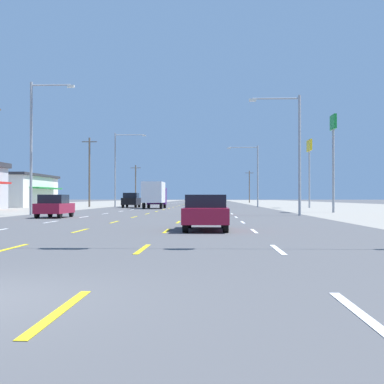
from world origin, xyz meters
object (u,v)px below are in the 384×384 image
Objects in this scene: hatchback_far_left_near at (55,206)px; streetlight_right_row_0 at (294,146)px; pole_sign_right_row_1 at (333,142)px; sedan_inner_right_nearest at (206,212)px; suv_far_left_far at (131,200)px; streetlight_left_row_1 at (118,164)px; pole_sign_right_row_2 at (309,155)px; streetlight_left_row_0 at (35,139)px; hatchback_center_turn_farther at (190,201)px; hatchback_inner_right_mid at (212,205)px; streetlight_right_row_1 at (254,171)px; box_truck_inner_left_midfar at (154,194)px.

hatchback_far_left_near is 0.43× the size of streetlight_right_row_0.
pole_sign_right_row_1 is (21.43, 12.79, 5.59)m from hatchback_far_left_near.
suv_far_left_far is at bearing 102.13° from sedan_inner_right_nearest.
suv_far_left_far is 0.46× the size of streetlight_left_row_1.
sedan_inner_right_nearest is 0.51× the size of pole_sign_right_row_2.
suv_far_left_far reaches higher than sedan_inner_right_nearest.
hatchback_far_left_near is 0.38× the size of streetlight_left_row_0.
sedan_inner_right_nearest is 73.96m from hatchback_center_turn_farther.
streetlight_right_row_0 reaches higher than sedan_inner_right_nearest.
hatchback_center_turn_farther is at bearing 94.03° from hatchback_inner_right_mid.
hatchback_center_turn_farther is 57.03m from streetlight_right_row_0.
hatchback_center_turn_farther is (6.70, 60.69, 0.00)m from hatchback_far_left_near.
streetlight_left_row_0 is at bearing -161.67° from pole_sign_right_row_1.
streetlight_left_row_0 is at bearing -131.80° from pole_sign_right_row_2.
streetlight_left_row_0 is at bearing 126.35° from sedan_inner_right_nearest.
pole_sign_right_row_2 is 0.84× the size of streetlight_left_row_1.
pole_sign_right_row_1 is 27.67m from streetlight_right_row_1.
streetlight_left_row_1 reaches higher than sedan_inner_right_nearest.
streetlight_left_row_0 reaches higher than sedan_inner_right_nearest.
pole_sign_right_row_1 is at bearing 30.83° from hatchback_far_left_near.
streetlight_left_row_1 is at bearing 111.30° from hatchback_inner_right_mid.
streetlight_left_row_1 is (-6.30, 10.41, 4.28)m from box_truck_inner_left_midfar.
streetlight_left_row_0 is at bearing -118.92° from streetlight_right_row_1.
streetlight_right_row_1 reaches higher than hatchback_far_left_near.
pole_sign_right_row_2 reaches higher than hatchback_inner_right_mid.
suv_far_left_far is at bearing 109.90° from hatchback_inner_right_mid.
box_truck_inner_left_midfar is 25.99m from streetlight_left_row_0.
pole_sign_right_row_1 reaches higher than streetlight_right_row_1.
hatchback_far_left_near is at bearing -124.36° from pole_sign_right_row_2.
streetlight_left_row_1 is (-2.53, 4.36, 5.09)m from suv_far_left_far.
pole_sign_right_row_2 reaches higher than box_truck_inner_left_midfar.
hatchback_far_left_near is at bearing -89.60° from suv_far_left_far.
streetlight_left_row_1 is at bearing 131.66° from pole_sign_right_row_1.
hatchback_inner_right_mid reaches higher than sedan_inner_right_nearest.
hatchback_inner_right_mid is 7.63m from streetlight_right_row_0.
sedan_inner_right_nearest is 18.94m from hatchback_inner_right_mid.
pole_sign_right_row_2 reaches higher than suv_far_left_far.
pole_sign_right_row_2 is (1.78, 21.16, 0.53)m from pole_sign_right_row_1.
suv_far_left_far reaches higher than hatchback_inner_right_mid.
hatchback_center_turn_farther is 0.43× the size of streetlight_right_row_0.
hatchback_far_left_near is 40.45m from streetlight_left_row_1.
pole_sign_right_row_2 is (12.64, 28.19, 6.12)m from hatchback_inner_right_mid.
sedan_inner_right_nearest is at bearing -81.07° from box_truck_inner_left_midfar.
hatchback_inner_right_mid is 24.87m from box_truck_inner_left_midfar.
pole_sign_right_row_1 reaches higher than hatchback_inner_right_mid.
hatchback_center_turn_farther is 23.37m from streetlight_left_row_1.
streetlight_left_row_0 is at bearing -99.76° from hatchback_center_turn_farther.
pole_sign_right_row_2 is 1.02× the size of streetlight_right_row_1.
streetlight_right_row_0 is at bearing -102.60° from pole_sign_right_row_2.
hatchback_far_left_near is at bearing -58.20° from streetlight_left_row_0.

